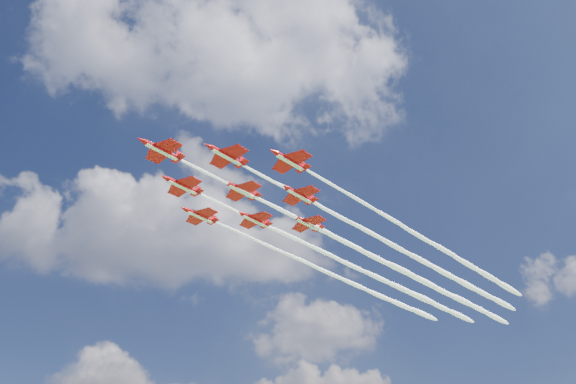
{
  "coord_description": "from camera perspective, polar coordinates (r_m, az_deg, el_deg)",
  "views": [
    {
      "loc": [
        2.28,
        -106.97,
        4.64
      ],
      "look_at": [
        11.65,
        2.11,
        76.31
      ],
      "focal_mm": 35.0,
      "sensor_mm": 36.0,
      "label": 1
    }
  ],
  "objects": [
    {
      "name": "jet_lead",
      "position": [
        142.97,
        4.09,
        -4.24
      ],
      "size": [
        83.39,
        68.61,
        2.64
      ],
      "rotation": [
        0.0,
        0.0,
        0.69
      ],
      "color": "#B1090D"
    },
    {
      "name": "jet_row2_port",
      "position": [
        146.04,
        9.14,
        -4.54
      ],
      "size": [
        83.39,
        68.61,
        2.64
      ],
      "rotation": [
        0.0,
        0.0,
        0.69
      ],
      "color": "#B1090D"
    },
    {
      "name": "jet_row2_starb",
      "position": [
        154.53,
        4.61,
        -6.55
      ],
      "size": [
        83.39,
        68.61,
        2.64
      ],
      "rotation": [
        0.0,
        0.0,
        0.69
      ],
      "color": "#B1090D"
    },
    {
      "name": "jet_row3_port",
      "position": [
        150.19,
        13.96,
        -4.79
      ],
      "size": [
        83.39,
        68.61,
        2.64
      ],
      "rotation": [
        0.0,
        0.0,
        0.69
      ],
      "color": "#B1090D"
    },
    {
      "name": "jet_row3_centre",
      "position": [
        157.7,
        9.3,
        -6.78
      ],
      "size": [
        83.39,
        68.61,
        2.64
      ],
      "rotation": [
        0.0,
        0.0,
        0.69
      ],
      "color": "#B1090D"
    },
    {
      "name": "jet_row3_starb",
      "position": [
        166.31,
        5.06,
        -8.54
      ],
      "size": [
        83.39,
        68.61,
        2.64
      ],
      "rotation": [
        0.0,
        0.0,
        0.69
      ],
      "color": "#B1090D"
    },
    {
      "name": "jet_row4_port",
      "position": [
        161.86,
        13.78,
        -6.96
      ],
      "size": [
        83.39,
        68.61,
        2.64
      ],
      "rotation": [
        0.0,
        0.0,
        0.69
      ],
      "color": "#B1090D"
    },
    {
      "name": "jet_row4_starb",
      "position": [
        169.56,
        9.44,
        -8.72
      ],
      "size": [
        83.39,
        68.61,
        2.64
      ],
      "rotation": [
        0.0,
        0.0,
        0.69
      ],
      "color": "#B1090D"
    },
    {
      "name": "jet_tail",
      "position": [
        173.74,
        13.63,
        -8.84
      ],
      "size": [
        83.39,
        68.61,
        2.64
      ],
      "rotation": [
        0.0,
        0.0,
        0.69
      ],
      "color": "#B1090D"
    }
  ]
}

